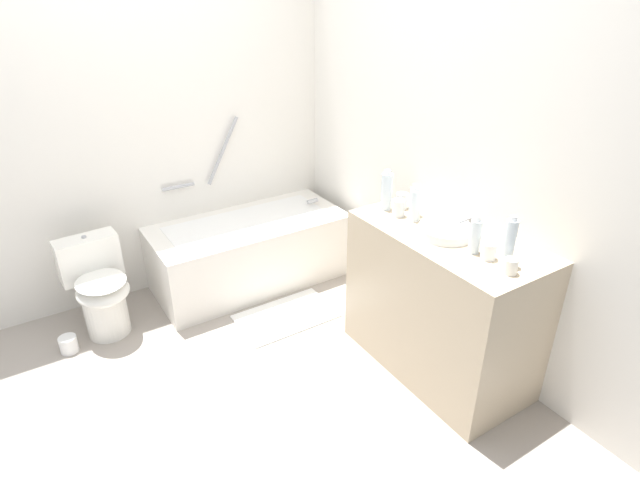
% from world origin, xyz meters
% --- Properties ---
extents(ground_plane, '(3.98, 3.98, 0.00)m').
position_xyz_m(ground_plane, '(0.00, 0.00, 0.00)').
color(ground_plane, '#9E9389').
extents(wall_back_tiled, '(3.38, 0.10, 2.46)m').
position_xyz_m(wall_back_tiled, '(0.00, 1.44, 1.23)').
color(wall_back_tiled, white).
rests_on(wall_back_tiled, ground_plane).
extents(wall_right_mirror, '(0.10, 3.17, 2.46)m').
position_xyz_m(wall_right_mirror, '(1.54, 0.00, 1.23)').
color(wall_right_mirror, white).
rests_on(wall_right_mirror, ground_plane).
extents(bathtub, '(1.45, 0.67, 1.23)m').
position_xyz_m(bathtub, '(0.69, 1.05, 0.28)').
color(bathtub, white).
rests_on(bathtub, ground_plane).
extents(toilet, '(0.40, 0.52, 0.65)m').
position_xyz_m(toilet, '(-0.42, 1.00, 0.32)').
color(toilet, white).
rests_on(toilet, ground_plane).
extents(vanity_counter, '(0.57, 1.11, 0.90)m').
position_xyz_m(vanity_counter, '(1.21, -0.45, 0.45)').
color(vanity_counter, tan).
rests_on(vanity_counter, ground_plane).
extents(sink_basin, '(0.29, 0.29, 0.05)m').
position_xyz_m(sink_basin, '(1.18, -0.45, 0.92)').
color(sink_basin, white).
rests_on(sink_basin, vanity_counter).
extents(sink_faucet, '(0.12, 0.15, 0.07)m').
position_xyz_m(sink_faucet, '(1.35, -0.45, 0.93)').
color(sink_faucet, '#AEAEB3').
rests_on(sink_faucet, vanity_counter).
extents(water_bottle_0, '(0.06, 0.06, 0.26)m').
position_xyz_m(water_bottle_0, '(1.20, -0.84, 1.02)').
color(water_bottle_0, silver).
rests_on(water_bottle_0, vanity_counter).
extents(water_bottle_1, '(0.06, 0.06, 0.19)m').
position_xyz_m(water_bottle_1, '(1.21, -0.15, 0.99)').
color(water_bottle_1, silver).
rests_on(water_bottle_1, vanity_counter).
extents(water_bottle_2, '(0.06, 0.06, 0.20)m').
position_xyz_m(water_bottle_2, '(1.17, -0.21, 0.99)').
color(water_bottle_2, silver).
rests_on(water_bottle_2, vanity_counter).
extents(water_bottle_3, '(0.06, 0.06, 0.20)m').
position_xyz_m(water_bottle_3, '(1.16, -0.66, 0.99)').
color(water_bottle_3, silver).
rests_on(water_bottle_3, vanity_counter).
extents(water_bottle_4, '(0.07, 0.07, 0.24)m').
position_xyz_m(water_bottle_4, '(1.13, 0.01, 1.01)').
color(water_bottle_4, silver).
rests_on(water_bottle_4, vanity_counter).
extents(drinking_glass_0, '(0.07, 0.07, 0.09)m').
position_xyz_m(drinking_glass_0, '(1.17, -0.75, 0.94)').
color(drinking_glass_0, white).
rests_on(drinking_glass_0, vanity_counter).
extents(drinking_glass_1, '(0.07, 0.07, 0.08)m').
position_xyz_m(drinking_glass_1, '(1.14, -0.90, 0.94)').
color(drinking_glass_1, white).
rests_on(drinking_glass_1, vanity_counter).
extents(drinking_glass_2, '(0.07, 0.07, 0.10)m').
position_xyz_m(drinking_glass_2, '(1.13, -0.11, 0.95)').
color(drinking_glass_2, white).
rests_on(drinking_glass_2, vanity_counter).
extents(drinking_glass_3, '(0.07, 0.07, 0.09)m').
position_xyz_m(drinking_glass_3, '(1.22, -0.04, 0.94)').
color(drinking_glass_3, white).
rests_on(drinking_glass_3, vanity_counter).
extents(bath_mat, '(0.68, 0.42, 0.01)m').
position_xyz_m(bath_mat, '(0.68, 0.47, 0.01)').
color(bath_mat, white).
rests_on(bath_mat, ground_plane).
extents(toilet_paper_roll, '(0.11, 0.11, 0.11)m').
position_xyz_m(toilet_paper_roll, '(-0.68, 0.89, 0.05)').
color(toilet_paper_roll, white).
rests_on(toilet_paper_roll, ground_plane).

